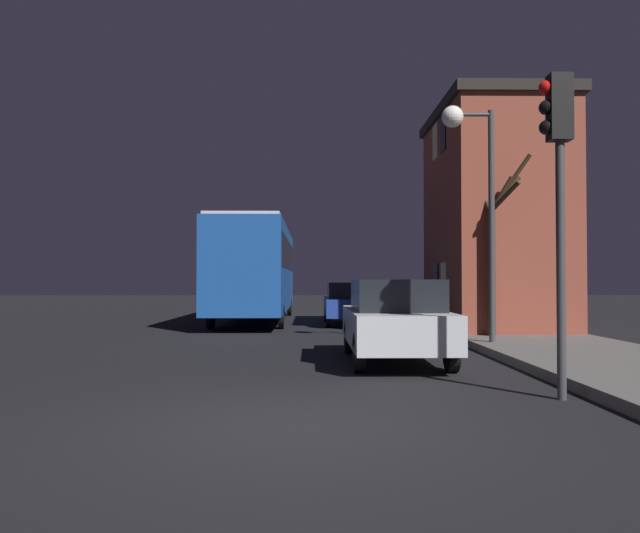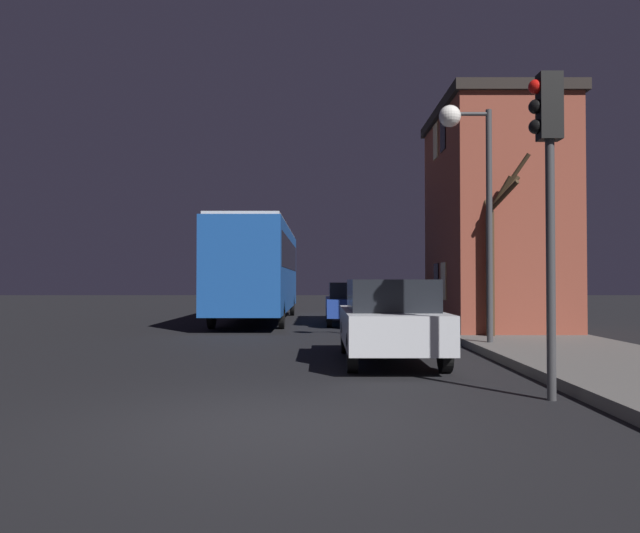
% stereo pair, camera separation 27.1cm
% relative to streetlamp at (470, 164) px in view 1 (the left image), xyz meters
% --- Properties ---
extents(ground_plane, '(120.00, 120.00, 0.00)m').
position_rel_streetlamp_xyz_m(ground_plane, '(-3.91, -7.38, -4.30)').
color(ground_plane, black).
extents(brick_building, '(3.53, 5.69, 6.70)m').
position_rel_streetlamp_xyz_m(brick_building, '(1.89, 4.56, -0.76)').
color(brick_building, brown).
rests_on(brick_building, sidewalk).
extents(streetlamp, '(1.22, 0.51, 5.48)m').
position_rel_streetlamp_xyz_m(streetlamp, '(0.00, 0.00, 0.00)').
color(streetlamp, '#38383A').
rests_on(streetlamp, sidewalk).
extents(traffic_light, '(0.43, 0.24, 4.38)m').
position_rel_streetlamp_xyz_m(traffic_light, '(-0.36, -6.03, -1.16)').
color(traffic_light, '#38383A').
rests_on(traffic_light, ground).
extents(bare_tree, '(1.05, 1.63, 4.59)m').
position_rel_streetlamp_xyz_m(bare_tree, '(1.02, 1.56, -1.89)').
color(bare_tree, '#382819').
rests_on(bare_tree, sidewalk).
extents(bus, '(2.51, 11.93, 3.69)m').
position_rel_streetlamp_xyz_m(bus, '(-5.83, 10.08, -2.10)').
color(bus, '#194793').
rests_on(bus, ground).
extents(car_near_lane, '(1.79, 4.42, 1.61)m').
position_rel_streetlamp_xyz_m(car_near_lane, '(-2.06, -2.18, -3.46)').
color(car_near_lane, '#B7BABF').
rests_on(car_near_lane, ground).
extents(car_mid_lane, '(1.80, 4.51, 1.52)m').
position_rel_streetlamp_xyz_m(car_mid_lane, '(-2.29, 8.21, -3.50)').
color(car_mid_lane, navy).
rests_on(car_mid_lane, ground).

